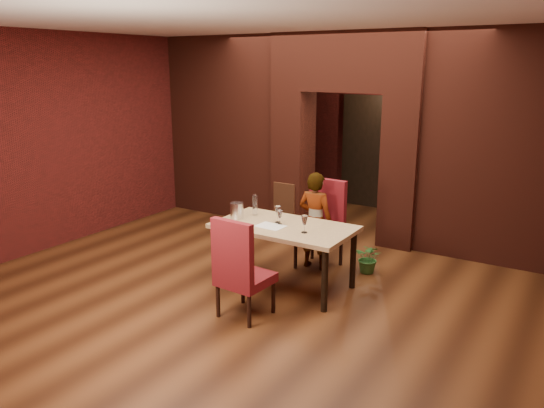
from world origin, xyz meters
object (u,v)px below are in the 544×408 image
(dining_table, at_px, (284,255))
(water_bottle, at_px, (255,205))
(wine_glass_b, at_px, (280,217))
(person_seated, at_px, (315,221))
(wine_glass_c, at_px, (304,224))
(wine_glass_a, at_px, (278,214))
(wine_bucket, at_px, (237,211))
(chair_far, at_px, (319,225))
(chair_near, at_px, (245,266))
(potted_plant, at_px, (369,258))

(dining_table, relative_size, water_bottle, 6.01)
(wine_glass_b, bearing_deg, person_seated, 82.49)
(person_seated, bearing_deg, wine_glass_c, 109.00)
(dining_table, bearing_deg, person_seated, 86.95)
(wine_glass_c, bearing_deg, wine_glass_b, 162.27)
(wine_glass_c, bearing_deg, person_seated, 109.65)
(wine_glass_a, xyz_separation_m, wine_bucket, (-0.53, -0.13, -0.00))
(person_seated, height_order, water_bottle, person_seated)
(water_bottle, bearing_deg, wine_glass_a, -17.21)
(dining_table, height_order, water_bottle, water_bottle)
(dining_table, distance_m, chair_far, 0.83)
(chair_far, relative_size, wine_glass_b, 6.67)
(person_seated, xyz_separation_m, wine_bucket, (-0.69, -0.84, 0.23))
(wine_glass_b, bearing_deg, water_bottle, 159.35)
(wine_glass_a, bearing_deg, person_seated, 76.91)
(wine_glass_a, bearing_deg, chair_near, -79.20)
(water_bottle, relative_size, potted_plant, 0.68)
(wine_glass_a, xyz_separation_m, potted_plant, (0.88, 0.91, -0.69))
(chair_far, height_order, water_bottle, chair_far)
(dining_table, height_order, chair_near, chair_near)
(water_bottle, bearing_deg, chair_far, 44.20)
(dining_table, xyz_separation_m, person_seated, (0.04, 0.75, 0.27))
(potted_plant, bearing_deg, wine_glass_a, -133.97)
(chair_near, xyz_separation_m, wine_bucket, (-0.72, 0.84, 0.33))
(dining_table, bearing_deg, wine_glass_a, 157.51)
(dining_table, xyz_separation_m, wine_glass_c, (0.36, -0.14, 0.50))
(wine_glass_a, bearing_deg, chair_far, 74.95)
(wine_glass_a, distance_m, wine_glass_b, 0.08)
(dining_table, distance_m, potted_plant, 1.23)
(dining_table, distance_m, person_seated, 0.80)
(dining_table, bearing_deg, wine_glass_c, -20.81)
(chair_far, xyz_separation_m, wine_glass_b, (-0.14, -0.80, 0.29))
(water_bottle, bearing_deg, chair_near, -60.93)
(potted_plant, bearing_deg, wine_bucket, -143.49)
(potted_plant, bearing_deg, wine_glass_c, -109.84)
(wine_glass_b, distance_m, water_bottle, 0.53)
(wine_glass_c, bearing_deg, wine_glass_a, 158.82)
(dining_table, height_order, wine_glass_b, wine_glass_b)
(dining_table, height_order, wine_glass_c, wine_glass_c)
(wine_glass_a, height_order, wine_glass_c, wine_glass_a)
(chair_far, xyz_separation_m, chair_near, (-0.01, -1.72, -0.03))
(wine_bucket, bearing_deg, wine_glass_a, 14.05)
(chair_near, relative_size, wine_bucket, 5.45)
(dining_table, relative_size, person_seated, 1.27)
(dining_table, xyz_separation_m, wine_glass_b, (-0.06, -0.00, 0.49))
(chair_near, distance_m, wine_glass_b, 0.98)
(wine_bucket, bearing_deg, person_seated, 50.33)
(person_seated, distance_m, potted_plant, 0.87)
(chair_far, distance_m, chair_near, 1.72)
(wine_glass_b, bearing_deg, dining_table, 1.69)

